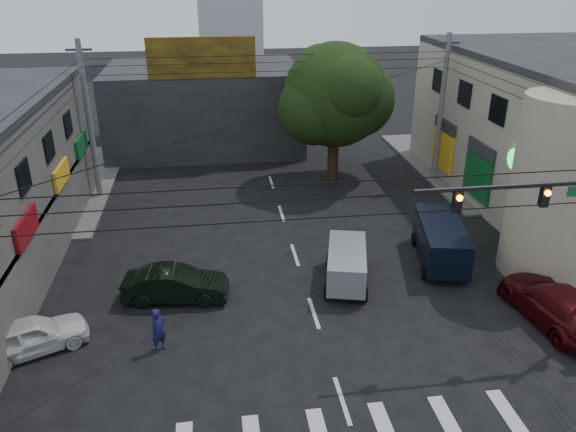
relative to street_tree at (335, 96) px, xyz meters
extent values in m
plane|color=black|center=(-4.00, -17.00, -5.47)|extent=(160.00, 160.00, 0.00)
cube|color=#514F4C|center=(14.00, 1.00, -5.40)|extent=(16.00, 16.00, 0.15)
cylinder|color=gray|center=(7.00, -13.00, -1.47)|extent=(4.00, 4.00, 8.00)
cube|color=#232326|center=(-8.00, 9.00, -2.47)|extent=(14.00, 10.00, 6.00)
cube|color=olive|center=(-8.00, 4.10, 1.83)|extent=(7.00, 0.30, 2.60)
cylinder|color=black|center=(0.00, 0.00, -3.27)|extent=(0.70, 0.70, 4.40)
sphere|color=black|center=(0.00, 0.00, 0.03)|extent=(6.40, 6.40, 6.40)
cylinder|color=black|center=(2.00, -18.00, 0.83)|extent=(7.00, 0.14, 0.14)
cube|color=black|center=(3.00, -18.00, 0.43)|extent=(0.28, 0.22, 0.75)
cube|color=black|center=(0.00, -18.00, 0.43)|extent=(0.28, 0.22, 0.75)
sphere|color=orange|center=(3.00, -18.14, 0.58)|extent=(0.20, 0.20, 0.20)
sphere|color=orange|center=(0.00, -18.14, 0.58)|extent=(0.20, 0.20, 0.20)
cylinder|color=#59595B|center=(-14.50, -1.00, -0.87)|extent=(0.32, 0.32, 9.20)
cylinder|color=#59595B|center=(6.50, -1.00, -0.87)|extent=(0.32, 0.32, 9.20)
imported|color=black|center=(-9.49, -13.16, -4.76)|extent=(2.46, 4.64, 1.42)
imported|color=silver|center=(-14.50, -15.94, -4.80)|extent=(4.54, 5.14, 1.35)
imported|color=#3E080C|center=(5.16, -16.84, -4.69)|extent=(3.18, 5.77, 1.56)
imported|color=#15184B|center=(-9.94, -16.53, -4.62)|extent=(1.02, 1.02, 1.71)
camera|label=1|loc=(-7.70, -33.63, 7.32)|focal=35.00mm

